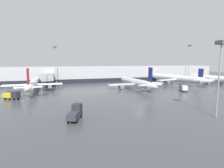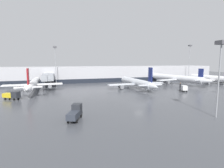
{
  "view_description": "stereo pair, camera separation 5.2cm",
  "coord_description": "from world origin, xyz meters",
  "px_view_note": "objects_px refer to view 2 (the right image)",
  "views": [
    {
      "loc": [
        -21.2,
        -43.08,
        11.92
      ],
      "look_at": [
        -0.71,
        23.56,
        3.0
      ],
      "focal_mm": 28.0,
      "sensor_mm": 36.0,
      "label": 1
    },
    {
      "loc": [
        -21.15,
        -43.1,
        11.92
      ],
      "look_at": [
        -0.71,
        23.56,
        3.0
      ],
      "focal_mm": 28.0,
      "sensor_mm": 36.0,
      "label": 2
    }
  ],
  "objects_px": {
    "parked_jet_1": "(136,83)",
    "apron_light_mast_3": "(55,55)",
    "traffic_cone_0": "(180,83)",
    "apron_light_mast_1": "(221,56)",
    "parked_jet_3": "(177,78)",
    "parked_jet_4": "(214,79)",
    "service_truck_1": "(183,87)",
    "service_truck_0": "(75,112)",
    "service_truck_2": "(12,95)",
    "parked_jet_0": "(33,83)",
    "apron_light_mast_2": "(190,53)"
  },
  "relations": [
    {
      "from": "parked_jet_1",
      "to": "apron_light_mast_3",
      "type": "bearing_deg",
      "value": 57.71
    },
    {
      "from": "service_truck_1",
      "to": "traffic_cone_0",
      "type": "bearing_deg",
      "value": -14.54
    },
    {
      "from": "apron_light_mast_1",
      "to": "parked_jet_1",
      "type": "bearing_deg",
      "value": 88.46
    },
    {
      "from": "parked_jet_1",
      "to": "apron_light_mast_1",
      "type": "distance_m",
      "value": 44.17
    },
    {
      "from": "parked_jet_0",
      "to": "apron_light_mast_3",
      "type": "distance_m",
      "value": 21.5
    },
    {
      "from": "service_truck_0",
      "to": "service_truck_1",
      "type": "xyz_separation_m",
      "value": [
        44.97,
        22.4,
        0.06
      ]
    },
    {
      "from": "traffic_cone_0",
      "to": "apron_light_mast_1",
      "type": "xyz_separation_m",
      "value": [
        -32.1,
        -52.33,
        12.7
      ]
    },
    {
      "from": "service_truck_2",
      "to": "apron_light_mast_2",
      "type": "bearing_deg",
      "value": 53.0
    },
    {
      "from": "service_truck_2",
      "to": "parked_jet_1",
      "type": "bearing_deg",
      "value": 46.2
    },
    {
      "from": "parked_jet_4",
      "to": "service_truck_1",
      "type": "distance_m",
      "value": 37.09
    },
    {
      "from": "parked_jet_3",
      "to": "traffic_cone_0",
      "type": "height_order",
      "value": "parked_jet_3"
    },
    {
      "from": "service_truck_2",
      "to": "apron_light_mast_3",
      "type": "bearing_deg",
      "value": 101.15
    },
    {
      "from": "parked_jet_0",
      "to": "service_truck_1",
      "type": "relative_size",
      "value": 7.93
    },
    {
      "from": "parked_jet_1",
      "to": "service_truck_2",
      "type": "relative_size",
      "value": 6.21
    },
    {
      "from": "apron_light_mast_2",
      "to": "service_truck_1",
      "type": "bearing_deg",
      "value": -132.69
    },
    {
      "from": "parked_jet_3",
      "to": "apron_light_mast_3",
      "type": "height_order",
      "value": "apron_light_mast_3"
    },
    {
      "from": "parked_jet_3",
      "to": "parked_jet_0",
      "type": "bearing_deg",
      "value": 79.78
    },
    {
      "from": "service_truck_0",
      "to": "apron_light_mast_2",
      "type": "bearing_deg",
      "value": -31.78
    },
    {
      "from": "service_truck_0",
      "to": "service_truck_1",
      "type": "bearing_deg",
      "value": -42.0
    },
    {
      "from": "parked_jet_4",
      "to": "apron_light_mast_3",
      "type": "distance_m",
      "value": 85.36
    },
    {
      "from": "parked_jet_0",
      "to": "parked_jet_1",
      "type": "relative_size",
      "value": 1.08
    },
    {
      "from": "parked_jet_1",
      "to": "apron_light_mast_2",
      "type": "distance_m",
      "value": 54.49
    },
    {
      "from": "service_truck_2",
      "to": "apron_light_mast_1",
      "type": "distance_m",
      "value": 57.94
    },
    {
      "from": "apron_light_mast_3",
      "to": "traffic_cone_0",
      "type": "bearing_deg",
      "value": -9.65
    },
    {
      "from": "parked_jet_4",
      "to": "service_truck_1",
      "type": "relative_size",
      "value": 7.61
    },
    {
      "from": "parked_jet_3",
      "to": "apron_light_mast_1",
      "type": "bearing_deg",
      "value": 138.68
    },
    {
      "from": "parked_jet_3",
      "to": "service_truck_0",
      "type": "xyz_separation_m",
      "value": [
        -57.22,
        -42.93,
        -1.64
      ]
    },
    {
      "from": "parked_jet_4",
      "to": "apron_light_mast_2",
      "type": "xyz_separation_m",
      "value": [
        -0.53,
        19.4,
        14.58
      ]
    },
    {
      "from": "traffic_cone_0",
      "to": "service_truck_2",
      "type": "bearing_deg",
      "value": -165.93
    },
    {
      "from": "service_truck_0",
      "to": "service_truck_2",
      "type": "relative_size",
      "value": 1.03
    },
    {
      "from": "service_truck_1",
      "to": "apron_light_mast_1",
      "type": "distance_m",
      "value": 35.55
    },
    {
      "from": "service_truck_2",
      "to": "apron_light_mast_2",
      "type": "xyz_separation_m",
      "value": [
        95.07,
        32.71,
        15.83
      ]
    },
    {
      "from": "parked_jet_4",
      "to": "parked_jet_3",
      "type": "bearing_deg",
      "value": 72.16
    },
    {
      "from": "traffic_cone_0",
      "to": "apron_light_mast_2",
      "type": "xyz_separation_m",
      "value": [
        16.51,
        13.02,
        17.0
      ]
    },
    {
      "from": "parked_jet_1",
      "to": "service_truck_1",
      "type": "distance_m",
      "value": 19.7
    },
    {
      "from": "service_truck_1",
      "to": "traffic_cone_0",
      "type": "xyz_separation_m",
      "value": [
        16.32,
        22.57,
        -1.33
      ]
    },
    {
      "from": "parked_jet_3",
      "to": "traffic_cone_0",
      "type": "xyz_separation_m",
      "value": [
        4.07,
        2.04,
        -2.9
      ]
    },
    {
      "from": "parked_jet_0",
      "to": "parked_jet_4",
      "type": "bearing_deg",
      "value": -92.25
    },
    {
      "from": "parked_jet_1",
      "to": "apron_light_mast_2",
      "type": "xyz_separation_m",
      "value": [
        47.45,
        22.42,
        14.67
      ]
    },
    {
      "from": "apron_light_mast_3",
      "to": "parked_jet_0",
      "type": "bearing_deg",
      "value": -118.91
    },
    {
      "from": "apron_light_mast_2",
      "to": "parked_jet_0",
      "type": "bearing_deg",
      "value": -169.1
    },
    {
      "from": "parked_jet_1",
      "to": "service_truck_0",
      "type": "relative_size",
      "value": 6.05
    },
    {
      "from": "service_truck_0",
      "to": "traffic_cone_0",
      "type": "xyz_separation_m",
      "value": [
        61.29,
        44.97,
        -1.27
      ]
    },
    {
      "from": "parked_jet_0",
      "to": "parked_jet_3",
      "type": "bearing_deg",
      "value": -89.07
    },
    {
      "from": "parked_jet_0",
      "to": "traffic_cone_0",
      "type": "bearing_deg",
      "value": -87.6
    },
    {
      "from": "traffic_cone_0",
      "to": "service_truck_0",
      "type": "bearing_deg",
      "value": -143.73
    },
    {
      "from": "parked_jet_4",
      "to": "service_truck_2",
      "type": "height_order",
      "value": "parked_jet_4"
    },
    {
      "from": "service_truck_2",
      "to": "parked_jet_3",
      "type": "bearing_deg",
      "value": 47.35
    },
    {
      "from": "service_truck_1",
      "to": "traffic_cone_0",
      "type": "height_order",
      "value": "service_truck_1"
    },
    {
      "from": "parked_jet_1",
      "to": "apron_light_mast_3",
      "type": "xyz_separation_m",
      "value": [
        -34.61,
        20.56,
        12.64
      ]
    }
  ]
}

